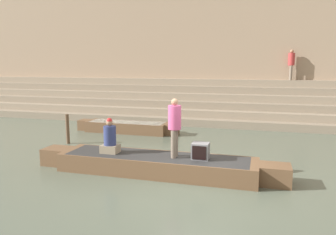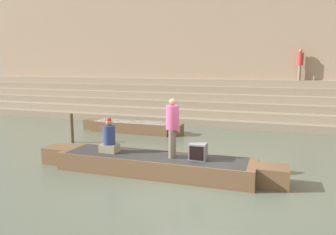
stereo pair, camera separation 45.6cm
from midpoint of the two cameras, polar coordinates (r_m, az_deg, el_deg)
The scene contains 10 objects.
ground_plane at distance 8.84m, azimuth 6.13°, elevation -10.92°, with size 120.00×120.00×0.00m, color #566051.
ghat_steps at distance 17.91m, azimuth 12.83°, elevation 1.78°, with size 36.00×3.42×2.22m.
back_wall at distance 19.61m, azimuth 13.71°, elevation 11.25°, with size 34.20×1.28×7.73m.
rowboat_main at distance 9.32m, azimuth -0.96°, elevation -8.05°, with size 7.15×1.41×0.51m.
person_standing at distance 8.89m, azimuth 2.24°, elevation -1.14°, with size 0.36×0.36×1.62m.
person_rowing at distance 9.64m, azimuth -8.88°, elevation -3.65°, with size 0.50×0.39×1.02m.
tv_set at distance 8.87m, azimuth 6.73°, elevation -5.90°, with size 0.45×0.40×0.45m.
moored_boat_shore at distance 15.00m, azimuth -5.44°, elevation -1.55°, with size 4.77×1.07×0.48m.
mooring_post at distance 13.31m, azimuth -15.47°, elevation -1.79°, with size 0.13×0.13×1.15m, color brown.
person_on_steps at distance 18.68m, azimuth 22.65°, elevation 8.83°, with size 0.33×0.33×1.61m.
Camera 2 is at (1.97, -8.05, 3.02)m, focal length 35.00 mm.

